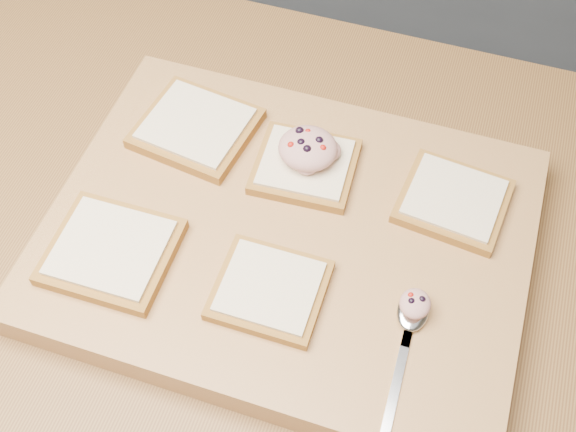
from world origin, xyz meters
name	(u,v)px	position (x,y,z in m)	size (l,w,h in m)	color
island_counter	(351,420)	(0.00, 0.00, 0.45)	(2.00, 0.80, 0.90)	slate
cutting_board	(288,238)	(-0.11, 0.02, 0.92)	(0.52, 0.39, 0.04)	#B1854C
bread_far_left	(196,127)	(-0.26, 0.11, 0.95)	(0.14, 0.13, 0.02)	#925D25
bread_far_center	(305,166)	(-0.12, 0.10, 0.95)	(0.12, 0.11, 0.02)	#925D25
bread_far_right	(453,200)	(0.05, 0.10, 0.95)	(0.12, 0.11, 0.02)	#925D25
bread_near_left	(111,251)	(-0.28, -0.08, 0.95)	(0.13, 0.12, 0.02)	#925D25
bread_near_center	(270,289)	(-0.10, -0.07, 0.95)	(0.11, 0.10, 0.02)	#925D25
tuna_salad_dollop	(308,148)	(-0.12, 0.10, 0.97)	(0.07, 0.06, 0.03)	tan
spoon	(411,321)	(0.04, -0.05, 0.95)	(0.03, 0.16, 0.01)	silver
spoon_salad	(415,304)	(0.04, -0.04, 0.96)	(0.03, 0.03, 0.02)	tan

